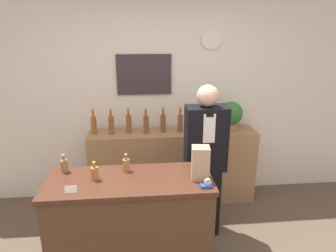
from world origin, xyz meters
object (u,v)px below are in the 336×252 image
Objects in this scene: paper_bag at (200,163)px; tape_dispenser at (207,185)px; potted_plant at (231,115)px; shopkeeper at (205,163)px.

tape_dispenser is (0.02, -0.15, -0.12)m from paper_bag.
potted_plant is at bearing 63.43° from paper_bag.
potted_plant is at bearing 66.70° from tape_dispenser.
tape_dispenser is at bearing -80.85° from paper_bag.
shopkeeper is 0.88m from potted_plant.
shopkeeper is 18.27× the size of tape_dispenser.
shopkeeper is at bearing 78.52° from tape_dispenser.
tape_dispenser is at bearing -101.48° from shopkeeper.
paper_bag reaches higher than tape_dispenser.
shopkeeper is at bearing 73.62° from paper_bag.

